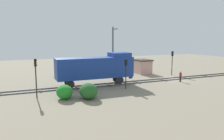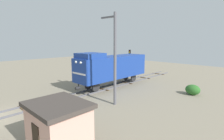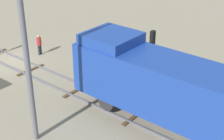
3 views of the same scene
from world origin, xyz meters
name	(u,v)px [view 1 (image 1 of 3)]	position (x,y,z in m)	size (l,w,h in m)	color
ground_plane	(174,79)	(0.00, 0.00, 0.00)	(90.00, 90.00, 0.00)	gray
railway_track	(174,79)	(0.00, 0.00, 0.07)	(2.40, 57.92, 0.16)	#595960
locomotive	(96,67)	(0.00, 13.90, 2.77)	(2.90, 11.60, 4.60)	navy
traffic_signal_near	(172,59)	(3.20, -2.03, 3.11)	(0.32, 0.34, 4.50)	#262628
traffic_signal_mid	(126,68)	(-3.40, 10.79, 2.85)	(0.32, 0.34, 4.09)	#262628
traffic_signal_far	(36,71)	(-3.60, 22.35, 3.18)	(0.32, 0.34, 4.60)	#262628
worker_near_track	(181,76)	(-2.40, 0.66, 1.00)	(0.38, 0.38, 1.70)	#262B38
catenary_mast	(113,51)	(4.94, 9.17, 4.64)	(1.94, 0.28, 8.78)	#595960
relay_hut	(142,66)	(7.50, 1.75, 1.39)	(3.50, 2.90, 2.74)	#D19E8C
bush_near	(88,91)	(-6.14, 16.91, 0.91)	(2.51, 2.05, 1.82)	#245B26
bush_mid	(64,92)	(-5.12, 19.45, 0.82)	(2.25, 1.84, 1.63)	#208426
bush_far	(59,74)	(9.36, 17.71, 0.60)	(1.64, 1.34, 1.20)	#2B6426
bush_back	(142,69)	(8.38, 1.24, 0.66)	(1.81, 1.48, 1.32)	#2F5C26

